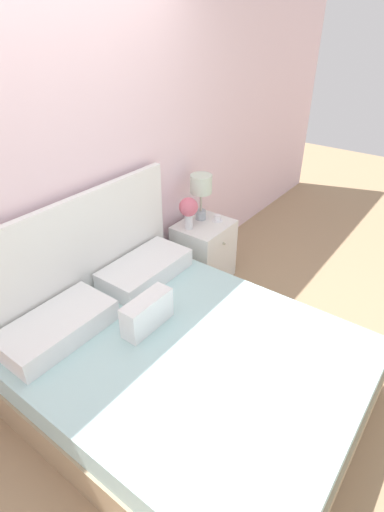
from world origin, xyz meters
TOP-DOWN VIEW (x-y plane):
  - ground_plane at (0.00, 0.00)m, footprint 12.00×12.00m
  - wall_back at (0.00, 0.07)m, footprint 8.00×0.06m
  - bed at (0.00, -0.89)m, footprint 1.68×1.96m
  - nightstand at (1.19, -0.23)m, footprint 0.48×0.44m
  - table_lamp at (1.25, -0.15)m, footprint 0.19×0.19m
  - flower_vase at (1.05, -0.16)m, footprint 0.16×0.16m
  - teacup at (1.31, -0.29)m, footprint 0.10×0.10m

SIDE VIEW (x-z plane):
  - ground_plane at x=0.00m, z-range 0.00..0.00m
  - bed at x=0.00m, z-range -0.32..0.86m
  - nightstand at x=1.19m, z-range 0.00..0.58m
  - teacup at x=1.31m, z-range 0.57..0.63m
  - flower_vase at x=1.05m, z-range 0.62..0.90m
  - table_lamp at x=1.25m, z-range 0.67..1.08m
  - wall_back at x=0.00m, z-range 0.00..2.60m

